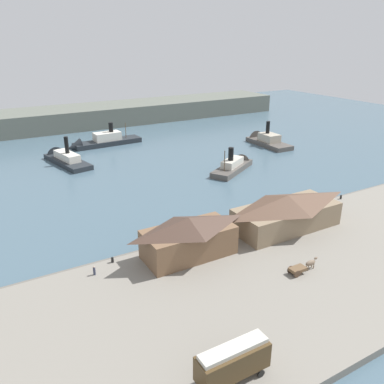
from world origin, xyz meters
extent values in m
plane|color=#476070|center=(0.00, 0.00, 0.00)|extent=(320.00, 320.00, 0.00)
cube|color=gray|center=(0.00, -22.00, 0.60)|extent=(110.00, 36.00, 1.20)
cube|color=#666159|center=(0.00, -3.60, 0.50)|extent=(110.00, 0.80, 1.00)
cube|color=brown|center=(-18.89, -9.51, 3.74)|extent=(15.32, 7.30, 5.08)
pyramid|color=#473328|center=(-18.89, -9.51, 7.28)|extent=(15.63, 7.66, 2.01)
cube|color=#847056|center=(2.68, -9.78, 3.50)|extent=(20.94, 8.65, 4.60)
pyramid|color=brown|center=(2.68, -9.78, 6.89)|extent=(21.35, 9.09, 2.16)
cube|color=#4C381E|center=(-27.77, -34.74, 3.64)|extent=(8.34, 2.70, 3.08)
cube|color=beige|center=(-27.77, -34.74, 5.43)|extent=(8.01, 1.89, 0.50)
cylinder|color=black|center=(-24.85, -33.40, 1.65)|extent=(0.90, 0.18, 0.90)
cylinder|color=black|center=(-24.85, -36.09, 1.65)|extent=(0.90, 0.18, 0.90)
cylinder|color=black|center=(-30.69, -33.40, 1.65)|extent=(0.90, 0.18, 0.90)
cube|color=brown|center=(-6.84, -22.98, 2.05)|extent=(2.66, 1.59, 0.50)
cylinder|color=#4C3828|center=(-7.64, -22.18, 1.80)|extent=(1.20, 0.10, 1.20)
cylinder|color=#4C3828|center=(-7.64, -23.77, 1.80)|extent=(1.20, 0.10, 1.20)
ellipsoid|color=#7A6651|center=(-4.11, -22.98, 2.30)|extent=(2.00, 0.70, 0.90)
ellipsoid|color=#7A6651|center=(-3.01, -22.98, 2.85)|extent=(0.70, 0.32, 0.44)
cylinder|color=#7A6651|center=(-3.51, -22.78, 1.70)|extent=(0.16, 0.16, 1.00)
cylinder|color=#7A6651|center=(-3.51, -23.18, 1.70)|extent=(0.16, 0.16, 1.00)
cylinder|color=#7A6651|center=(-4.71, -22.78, 1.70)|extent=(0.16, 0.16, 1.00)
cylinder|color=#7A6651|center=(-4.71, -23.18, 1.70)|extent=(0.16, 0.16, 1.00)
cylinder|color=#33384C|center=(-34.65, -7.28, 1.84)|extent=(0.38, 0.38, 1.28)
sphere|color=#CCA889|center=(-34.65, -7.28, 2.60)|extent=(0.23, 0.23, 0.23)
cylinder|color=black|center=(-30.97, -5.17, 1.65)|extent=(0.44, 0.44, 0.90)
cylinder|color=black|center=(23.90, -5.06, 1.65)|extent=(0.44, 0.44, 0.90)
cube|color=#23282D|center=(-23.12, 57.58, 0.71)|extent=(10.35, 21.65, 1.41)
cone|color=#23282D|center=(-25.23, 67.76, 0.71)|extent=(6.27, 4.81, 5.63)
cube|color=silver|center=(-23.12, 57.58, 2.48)|extent=(5.81, 11.52, 2.14)
cylinder|color=black|center=(-22.99, 56.95, 6.05)|extent=(1.21, 1.21, 4.99)
cube|color=#514C47|center=(16.06, 26.92, 0.79)|extent=(18.02, 13.59, 1.57)
cone|color=#514C47|center=(23.71, 31.38, 0.79)|extent=(5.20, 5.81, 4.86)
cube|color=beige|center=(16.06, 26.92, 2.59)|extent=(9.06, 7.22, 2.04)
cylinder|color=black|center=(15.00, 26.30, 5.43)|extent=(1.49, 1.49, 3.64)
cylinder|color=brown|center=(11.48, 24.25, 4.46)|extent=(0.24, 0.24, 5.77)
cube|color=#514C47|center=(44.03, 43.91, 0.76)|extent=(7.27, 18.67, 1.53)
cone|color=#514C47|center=(44.26, 53.15, 0.76)|extent=(6.20, 3.48, 6.12)
cube|color=#B2A893|center=(44.03, 43.91, 2.87)|extent=(5.12, 7.22, 2.69)
cylinder|color=black|center=(44.06, 45.05, 6.34)|extent=(1.32, 1.32, 4.25)
cube|color=#23282D|center=(-5.12, 73.44, 0.84)|extent=(24.22, 7.46, 1.68)
cone|color=#23282D|center=(-17.07, 72.79, 0.84)|extent=(4.60, 5.78, 5.56)
cube|color=silver|center=(-5.12, 73.44, 3.11)|extent=(9.46, 5.20, 2.85)
cylinder|color=black|center=(-3.50, 73.52, 6.16)|extent=(1.55, 1.55, 3.26)
cylinder|color=brown|center=(2.05, 73.82, 4.40)|extent=(0.24, 0.24, 5.43)
cube|color=#60665B|center=(0.00, 110.00, 4.00)|extent=(180.00, 24.00, 8.00)
camera|label=1|loc=(-47.96, -60.96, 36.09)|focal=37.07mm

